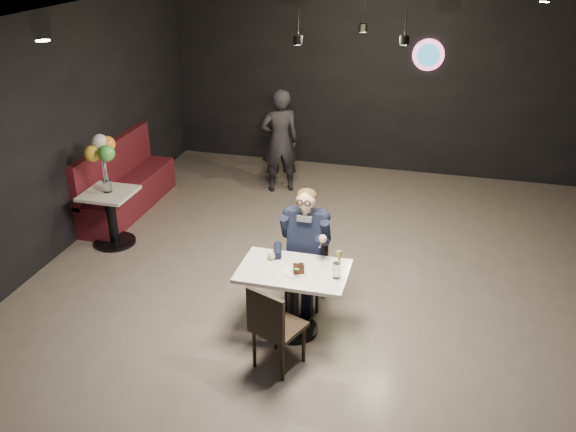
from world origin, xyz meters
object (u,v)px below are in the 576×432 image
(main_table, at_px, (293,301))
(seated_man, at_px, (306,247))
(booth_bench, at_px, (127,178))
(balloon_vase, at_px, (107,186))
(sundae_glass, at_px, (336,271))
(chair_far, at_px, (306,267))
(side_table, at_px, (112,217))
(passerby, at_px, (280,141))
(chair_near, at_px, (279,325))

(main_table, xyz_separation_m, seated_man, (0.00, 0.55, 0.34))
(booth_bench, bearing_deg, balloon_vase, -73.30)
(sundae_glass, xyz_separation_m, balloon_vase, (-3.24, 1.33, -0.00))
(chair_far, bearing_deg, side_table, 165.39)
(seated_man, height_order, side_table, seated_man)
(side_table, distance_m, balloon_vase, 0.44)
(chair_far, distance_m, booth_bench, 3.55)
(booth_bench, bearing_deg, chair_far, -29.17)
(side_table, xyz_separation_m, passerby, (1.67, 2.32, 0.43))
(main_table, distance_m, seated_man, 0.65)
(main_table, height_order, sundae_glass, sundae_glass)
(passerby, bearing_deg, seated_man, 85.05)
(side_table, height_order, passerby, passerby)
(main_table, bearing_deg, balloon_vase, 155.43)
(chair_far, relative_size, booth_bench, 0.44)
(balloon_vase, bearing_deg, passerby, 54.31)
(sundae_glass, xyz_separation_m, side_table, (-3.24, 1.33, -0.44))
(main_table, relative_size, booth_bench, 0.52)
(booth_bench, height_order, passerby, passerby)
(sundae_glass, distance_m, passerby, 3.97)
(main_table, height_order, side_table, side_table)
(chair_far, height_order, sundae_glass, chair_far)
(side_table, distance_m, passerby, 2.89)
(main_table, relative_size, seated_man, 0.76)
(main_table, distance_m, booth_bench, 3.85)
(chair_near, distance_m, booth_bench, 4.20)
(chair_far, distance_m, side_table, 2.89)
(main_table, relative_size, chair_far, 1.20)
(chair_far, distance_m, chair_near, 1.10)
(booth_bench, xyz_separation_m, passerby, (1.97, 1.32, 0.30))
(sundae_glass, height_order, booth_bench, booth_bench)
(chair_near, bearing_deg, side_table, 168.63)
(main_table, height_order, chair_near, chair_near)
(balloon_vase, bearing_deg, booth_bench, 106.70)
(sundae_glass, height_order, passerby, passerby)
(chair_far, height_order, chair_near, same)
(side_table, bearing_deg, seated_man, -14.61)
(main_table, distance_m, side_table, 3.08)
(side_table, bearing_deg, main_table, -24.57)
(chair_near, xyz_separation_m, booth_bench, (-3.10, 2.83, 0.07))
(sundae_glass, relative_size, booth_bench, 0.08)
(seated_man, bearing_deg, chair_near, -90.00)
(main_table, distance_m, balloon_vase, 3.11)
(balloon_vase, distance_m, passerby, 2.86)
(sundae_glass, height_order, balloon_vase, sundae_glass)
(seated_man, xyz_separation_m, side_table, (-2.80, 0.73, -0.33))
(main_table, relative_size, balloon_vase, 6.79)
(sundae_glass, distance_m, side_table, 3.53)
(booth_bench, xyz_separation_m, balloon_vase, (0.30, -1.00, 0.31))
(side_table, bearing_deg, chair_near, -33.23)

